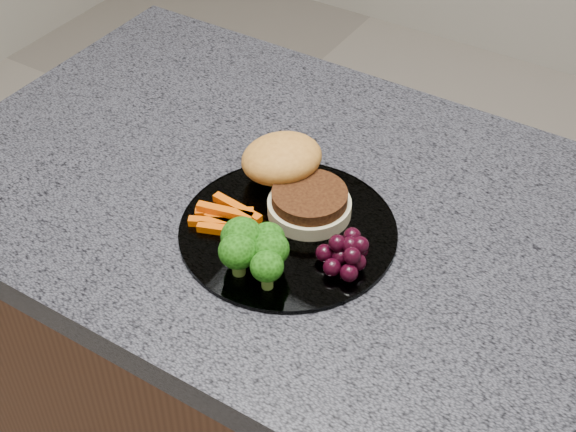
# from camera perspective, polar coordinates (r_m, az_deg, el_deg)

# --- Properties ---
(countertop) EXTENTS (1.20, 0.60, 0.04)m
(countertop) POSITION_cam_1_polar(r_m,az_deg,el_deg) (0.98, 6.89, -2.02)
(countertop) COLOR #4D4D57
(countertop) RESTS_ON island_cabinet
(plate) EXTENTS (0.26, 0.26, 0.01)m
(plate) POSITION_cam_1_polar(r_m,az_deg,el_deg) (0.95, 0.00, -1.03)
(plate) COLOR white
(plate) RESTS_ON countertop
(burger) EXTENTS (0.19, 0.16, 0.06)m
(burger) POSITION_cam_1_polar(r_m,az_deg,el_deg) (0.99, 0.23, 2.80)
(burger) COLOR #CABD8E
(burger) RESTS_ON plate
(carrot_sticks) EXTENTS (0.09, 0.07, 0.02)m
(carrot_sticks) POSITION_cam_1_polar(r_m,az_deg,el_deg) (0.96, -4.29, -0.13)
(carrot_sticks) COLOR #DA5003
(carrot_sticks) RESTS_ON plate
(broccoli) EXTENTS (0.09, 0.08, 0.06)m
(broccoli) POSITION_cam_1_polar(r_m,az_deg,el_deg) (0.88, -2.43, -2.24)
(broccoli) COLOR olive
(broccoli) RESTS_ON plate
(grape_bunch) EXTENTS (0.06, 0.06, 0.04)m
(grape_bunch) POSITION_cam_1_polar(r_m,az_deg,el_deg) (0.90, 4.14, -2.62)
(grape_bunch) COLOR black
(grape_bunch) RESTS_ON plate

